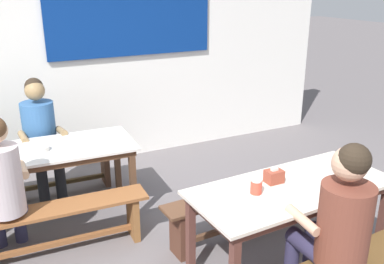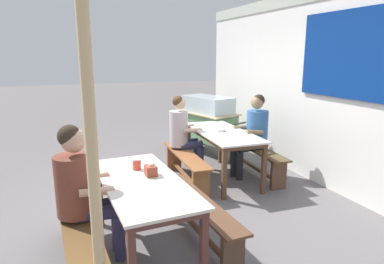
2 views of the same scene
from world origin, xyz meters
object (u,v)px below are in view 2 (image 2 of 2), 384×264
object	(u,v)px
bench_far_front	(186,164)
bench_near_back	(199,213)
food_cart	(206,120)
bench_near_front	(80,238)
person_center_facing	(254,130)
person_left_back_turned	(183,131)
wooden_support_post	(94,176)
tissue_box	(151,170)
dining_table_far	(222,136)
dining_table_near	(142,188)
person_near_front	(82,185)
bench_far_back	(255,156)
condiment_jar	(137,164)
soup_bowl	(220,130)

from	to	relation	value
bench_far_front	bench_near_back	world-z (taller)	same
bench_far_front	food_cart	size ratio (longest dim) A/B	0.93
bench_near_front	person_center_facing	world-z (taller)	person_center_facing
person_left_back_turned	wooden_support_post	bearing A→B (deg)	-30.68
tissue_box	bench_near_back	bearing A→B (deg)	81.71
bench_near_back	dining_table_far	bearing A→B (deg)	146.31
dining_table_near	person_near_front	xyz separation A→B (m)	(-0.08, -0.55, 0.08)
bench_far_back	food_cart	xyz separation A→B (m)	(-1.53, -0.22, 0.37)
dining_table_far	person_center_facing	distance (m)	0.55
dining_table_far	person_left_back_turned	world-z (taller)	person_left_back_turned
condiment_jar	person_center_facing	bearing A→B (deg)	119.71
bench_far_back	person_left_back_turned	size ratio (longest dim) A/B	1.24
food_cart	person_center_facing	bearing A→B (deg)	5.76
person_near_front	wooden_support_post	bearing A→B (deg)	3.07
bench_far_front	food_cart	bearing A→B (deg)	146.04
food_cart	person_left_back_turned	size ratio (longest dim) A/B	1.30
bench_near_front	soup_bowl	size ratio (longest dim) A/B	9.72
person_center_facing	person_near_front	world-z (taller)	person_near_front
condiment_jar	soup_bowl	bearing A→B (deg)	129.54
dining_table_near	wooden_support_post	size ratio (longest dim) A/B	0.73
bench_far_back	person_near_front	xyz separation A→B (m)	(1.52, -2.83, 0.47)
person_left_back_turned	bench_far_front	bearing A→B (deg)	-13.71
bench_far_front	bench_near_back	distance (m)	1.69
person_near_front	condiment_jar	world-z (taller)	person_near_front
bench_near_back	bench_near_front	distance (m)	1.22
bench_far_front	soup_bowl	distance (m)	0.75
dining_table_near	soup_bowl	xyz separation A→B (m)	(-1.67, 1.64, 0.10)
person_near_front	person_left_back_turned	bearing A→B (deg)	138.84
bench_far_back	dining_table_near	bearing A→B (deg)	-54.95
bench_far_back	person_left_back_turned	world-z (taller)	person_left_back_turned
person_left_back_turned	person_near_front	world-z (taller)	person_near_front
bench_near_back	condiment_jar	size ratio (longest dim) A/B	14.17
person_left_back_turned	person_near_front	xyz separation A→B (m)	(1.95, -1.71, 0.04)
person_left_back_turned	wooden_support_post	distance (m)	3.28
food_cart	tissue_box	bearing A→B (deg)	-32.70
food_cart	tissue_box	world-z (taller)	food_cart
bench_far_front	person_left_back_turned	size ratio (longest dim) A/B	1.20
person_left_back_turned	condiment_jar	size ratio (longest dim) A/B	11.31
bench_far_front	condiment_jar	world-z (taller)	condiment_jar
person_center_facing	wooden_support_post	world-z (taller)	wooden_support_post
person_left_back_turned	condiment_jar	world-z (taller)	person_left_back_turned
dining_table_near	bench_near_back	xyz separation A→B (m)	(-0.03, 0.61, -0.39)
person_left_back_turned	condiment_jar	bearing A→B (deg)	-33.75
bench_far_back	person_center_facing	distance (m)	0.46
person_center_facing	dining_table_far	bearing A→B (deg)	-94.84
bench_near_back	soup_bowl	xyz separation A→B (m)	(-1.64, 1.03, 0.49)
person_left_back_turned	condiment_jar	xyz separation A→B (m)	(1.70, -1.13, 0.10)
food_cart	person_center_facing	world-z (taller)	person_center_facing
bench_far_back	soup_bowl	world-z (taller)	soup_bowl
dining_table_near	bench_near_front	world-z (taller)	dining_table_near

